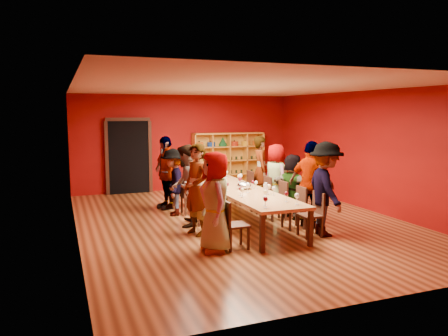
{
  "coord_description": "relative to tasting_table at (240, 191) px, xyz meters",
  "views": [
    {
      "loc": [
        -3.77,
        -8.9,
        2.46
      ],
      "look_at": [
        -0.13,
        0.66,
        1.15
      ],
      "focal_mm": 35.0,
      "sensor_mm": 36.0,
      "label": 1
    }
  ],
  "objects": [
    {
      "name": "person_left_2",
      "position": [
        -1.24,
        0.07,
        0.19
      ],
      "size": [
        0.76,
        0.98,
        1.77
      ],
      "primitive_type": "imported",
      "rotation": [
        0.0,
        0.0,
        -1.96
      ],
      "color": "#141838",
      "rests_on": "ground"
    },
    {
      "name": "wine_glass_10",
      "position": [
        -0.34,
        -1.98,
        0.2
      ],
      "size": [
        0.08,
        0.08,
        0.21
      ],
      "color": "white",
      "rests_on": "tasting_table"
    },
    {
      "name": "wine_glass_5",
      "position": [
        0.34,
        1.71,
        0.19
      ],
      "size": [
        0.08,
        0.08,
        0.19
      ],
      "color": "white",
      "rests_on": "tasting_table"
    },
    {
      "name": "carafe_a",
      "position": [
        -0.27,
        0.28,
        0.16
      ],
      "size": [
        0.12,
        0.12,
        0.24
      ],
      "color": "white",
      "rests_on": "tasting_table"
    },
    {
      "name": "wine_glass_12",
      "position": [
        -0.36,
        -0.13,
        0.19
      ],
      "size": [
        0.08,
        0.08,
        0.19
      ],
      "color": "white",
      "rests_on": "tasting_table"
    },
    {
      "name": "person_right_3",
      "position": [
        1.24,
        0.65,
        0.14
      ],
      "size": [
        0.53,
        0.86,
        1.68
      ],
      "primitive_type": "imported",
      "rotation": [
        0.0,
        0.0,
        1.67
      ],
      "color": "#141638",
      "rests_on": "ground"
    },
    {
      "name": "wine_glass_7",
      "position": [
        0.35,
        0.92,
        0.18
      ],
      "size": [
        0.07,
        0.07,
        0.18
      ],
      "color": "white",
      "rests_on": "tasting_table"
    },
    {
      "name": "chair_person_left_4",
      "position": [
        -0.91,
        1.93,
        -0.2
      ],
      "size": [
        0.42,
        0.42,
        0.89
      ],
      "color": "black",
      "rests_on": "ground"
    },
    {
      "name": "chair_person_left_1",
      "position": [
        -0.91,
        -0.66,
        -0.2
      ],
      "size": [
        0.42,
        0.42,
        0.89
      ],
      "color": "black",
      "rests_on": "ground"
    },
    {
      "name": "person_right_4",
      "position": [
        1.33,
        1.71,
        0.21
      ],
      "size": [
        0.65,
        0.77,
        1.82
      ],
      "primitive_type": "imported",
      "rotation": [
        0.0,
        0.0,
        1.29
      ],
      "color": "#CF8A93",
      "rests_on": "ground"
    },
    {
      "name": "wine_glass_15",
      "position": [
        0.34,
        -0.76,
        0.2
      ],
      "size": [
        0.08,
        0.08,
        0.2
      ],
      "color": "white",
      "rests_on": "tasting_table"
    },
    {
      "name": "person_left_3",
      "position": [
        -1.24,
        1.14,
        0.1
      ],
      "size": [
        0.63,
        1.1,
        1.61
      ],
      "primitive_type": "imported",
      "rotation": [
        0.0,
        0.0,
        -1.78
      ],
      "color": "white",
      "rests_on": "ground"
    },
    {
      "name": "chair_person_left_2",
      "position": [
        -0.91,
        0.07,
        -0.2
      ],
      "size": [
        0.42,
        0.42,
        0.89
      ],
      "color": "black",
      "rests_on": "ground"
    },
    {
      "name": "chair_person_left_0",
      "position": [
        -0.91,
        -1.78,
        -0.2
      ],
      "size": [
        0.42,
        0.42,
        0.89
      ],
      "color": "black",
      "rests_on": "ground"
    },
    {
      "name": "wine_glass_17",
      "position": [
        -0.3,
        1.86,
        0.2
      ],
      "size": [
        0.09,
        0.09,
        0.21
      ],
      "color": "white",
      "rests_on": "tasting_table"
    },
    {
      "name": "chair_person_right_0",
      "position": [
        0.91,
        -1.61,
        -0.2
      ],
      "size": [
        0.42,
        0.42,
        0.89
      ],
      "color": "black",
      "rests_on": "ground"
    },
    {
      "name": "wine_glass_18",
      "position": [
        -0.27,
        -1.81,
        0.19
      ],
      "size": [
        0.08,
        0.08,
        0.19
      ],
      "color": "white",
      "rests_on": "tasting_table"
    },
    {
      "name": "chair_person_right_2",
      "position": [
        0.91,
        -0.15,
        -0.2
      ],
      "size": [
        0.42,
        0.42,
        0.89
      ],
      "color": "black",
      "rests_on": "ground"
    },
    {
      "name": "wine_glass_13",
      "position": [
        -0.29,
        1.6,
        0.18
      ],
      "size": [
        0.07,
        0.07,
        0.18
      ],
      "color": "white",
      "rests_on": "tasting_table"
    },
    {
      "name": "wine_glass_0",
      "position": [
        -0.18,
        1.22,
        0.19
      ],
      "size": [
        0.08,
        0.08,
        0.19
      ],
      "color": "white",
      "rests_on": "tasting_table"
    },
    {
      "name": "wine_glass_4",
      "position": [
        0.33,
        -0.13,
        0.19
      ],
      "size": [
        0.08,
        0.08,
        0.19
      ],
      "color": "white",
      "rests_on": "tasting_table"
    },
    {
      "name": "chair_person_left_3",
      "position": [
        -0.91,
        1.14,
        -0.2
      ],
      "size": [
        0.42,
        0.42,
        0.89
      ],
      "color": "black",
      "rests_on": "ground"
    },
    {
      "name": "wine_glass_22",
      "position": [
        0.32,
        0.0,
        0.18
      ],
      "size": [
        0.07,
        0.07,
        0.18
      ],
      "color": "white",
      "rests_on": "tasting_table"
    },
    {
      "name": "wine_glass_23",
      "position": [
        -0.37,
        0.92,
        0.2
      ],
      "size": [
        0.08,
        0.08,
        0.2
      ],
      "color": "white",
      "rests_on": "tasting_table"
    },
    {
      "name": "person_left_1",
      "position": [
        -1.23,
        -0.66,
        0.23
      ],
      "size": [
        0.68,
        0.8,
        1.85
      ],
      "primitive_type": "imported",
      "rotation": [
        0.0,
        0.0,
        -1.25
      ],
      "color": "#CF8B90",
      "rests_on": "ground"
    },
    {
      "name": "wine_glass_16",
      "position": [
        0.34,
        -1.92,
        0.21
      ],
      "size": [
        0.09,
        0.09,
        0.22
      ],
      "color": "white",
      "rests_on": "tasting_table"
    },
    {
      "name": "person_left_0",
      "position": [
        -1.22,
        -1.78,
        0.19
      ],
      "size": [
        0.55,
        0.91,
        1.78
      ],
      "primitive_type": "imported",
      "rotation": [
        0.0,
        0.0,
        -1.66
      ],
      "color": "#C1828D",
      "rests_on": "ground"
    },
    {
      "name": "doorway",
      "position": [
        -1.8,
        4.43,
        0.42
      ],
      "size": [
        1.4,
        0.17,
        2.3
      ],
      "color": "black",
      "rests_on": "ground"
    },
    {
      "name": "person_right_1",
      "position": [
        1.25,
        -0.95,
        0.23
      ],
      "size": [
        0.89,
        1.2,
        1.86
      ],
      "primitive_type": "imported",
      "rotation": [
        0.0,
        0.0,
        1.98
      ],
      "color": "#131A36",
      "rests_on": "ground"
    },
    {
      "name": "tasting_table",
      "position": [
        0.0,
        0.0,
        0.0
      ],
      "size": [
        1.1,
        4.5,
        0.75
      ],
      "color": "#B37E4A",
      "rests_on": "ground"
    },
    {
      "name": "wine_glass_6",
      "position": [
        -0.31,
        0.11,
        0.21
      ],
      "size": [
        0.09,
        0.09,
        0.22
      ],
      "color": "white",
      "rests_on": "tasting_table"
    },
    {
      "name": "wine_glass_1",
      "position": [
        -0.34,
        -0.92,
        0.19
      ],
      "size": [
        0.08,
        0.08,
        0.19
      ],
      "color": "white",
      "rests_on": "tasting_table"
    },
    {
      "name": "chair_person_right_1",
      "position": [
        0.91,
        -0.95,
        -0.2
      ],
      "size": [
        0.42,
        0.42,
        0.89
      ],
      "color": "black",
      "rests_on": "ground"
    },
    {
      "name": "wine_glass_11",
      "position": [
        0.34,
        1.85,
        0.18
      ],
      "size": [
        0.07,
        0.07,
        0.18
      ],
      "color": "white",
      "rests_on": "tasting_table"
    },
    {
      "name": "wine_glass_3",
      "position": [
        0.02,
        -1.23,
        0.19
      ],
      "size": [
        0.07,
        0.07,
        0.19
      ],
      "color": "white",
      "rests_on": "tasting_table"
    },
    {
      "name": "wine_glass_19",
      "position": [
        -0.29,
        0.77,
        0.21
      ],
      "size": [
        0.09,
        0.09,
        0.22
      ],
      "color": "white",
      "rests_on": "tasting_table"
    },
    {
      "name": "wine_glass_8",
      "position": [
        0.27,
        -1.64,
        0.2
      ],
      "size": [
        0.08,
        0.08,
        0.2
      ],
      "color": "white",
      "rests_on": "tasting_table"
    },
    {
      "name": "wine_glass_20",
      "position": [
        -0.29,
        -0.72,
        0.18
      ],
      "size": [
        0.07,
        0.07,
        0.18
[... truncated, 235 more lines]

